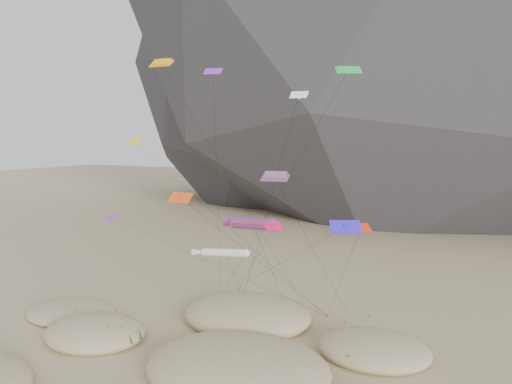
# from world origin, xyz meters

# --- Properties ---
(dunes) EXTENTS (50.83, 39.89, 3.67)m
(dunes) POSITION_xyz_m (-0.73, 4.28, 0.71)
(dunes) COLOR #CCB789
(dunes) RESTS_ON ground
(dune_grass) EXTENTS (40.52, 28.83, 1.53)m
(dune_grass) POSITION_xyz_m (-1.05, 4.31, 0.85)
(dune_grass) COLOR black
(dune_grass) RESTS_ON ground
(kite_stakes) EXTENTS (19.23, 7.05, 0.30)m
(kite_stakes) POSITION_xyz_m (2.03, 23.90, 0.15)
(kite_stakes) COLOR #3F2D1E
(kite_stakes) RESTS_ON ground
(rainbow_tube_kite) EXTENTS (7.89, 13.29, 13.23)m
(rainbow_tube_kite) POSITION_xyz_m (2.24, 12.23, 12.28)
(rainbow_tube_kite) COLOR #FF441A
(rainbow_tube_kite) RESTS_ON ground
(white_tube_kite) EXTENTS (7.59, 15.44, 10.88)m
(white_tube_kite) POSITION_xyz_m (1.52, 7.78, 10.29)
(white_tube_kite) COLOR silver
(white_tube_kite) RESTS_ON ground
(orange_parafoil) EXTENTS (10.90, 15.55, 28.38)m
(orange_parafoil) POSITION_xyz_m (-6.59, 10.84, 27.46)
(orange_parafoil) COLOR orange
(orange_parafoil) RESTS_ON ground
(multi_parafoil) EXTENTS (4.19, 15.46, 17.74)m
(multi_parafoil) POSITION_xyz_m (6.38, 8.83, 17.08)
(multi_parafoil) COLOR red
(multi_parafoil) RESTS_ON ground
(delta_kites) EXTENTS (29.99, 21.84, 27.62)m
(delta_kites) POSITION_xyz_m (1.58, 11.73, 17.35)
(delta_kites) COLOR red
(delta_kites) RESTS_ON ground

